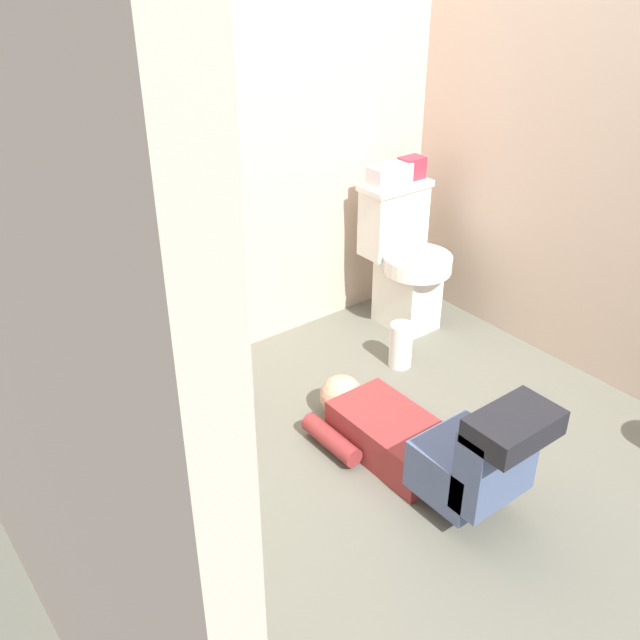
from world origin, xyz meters
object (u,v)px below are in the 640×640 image
(toilet, at_px, (404,259))
(person_plumber, at_px, (426,442))
(bottle_green, at_px, (44,248))
(soap_dispenser, at_px, (19,252))
(bottle_pink, at_px, (79,229))
(toiletry_bag, at_px, (412,168))
(faucet, at_px, (71,242))
(paper_towel_roll, at_px, (401,345))
(vanity_cabinet, at_px, (105,362))
(bottle_blue, at_px, (66,248))
(bottle_amber, at_px, (99,230))
(tissue_box, at_px, (389,175))

(toilet, bearing_deg, person_plumber, -128.93)
(toilet, relative_size, bottle_green, 6.18)
(soap_dispenser, distance_m, bottle_pink, 0.23)
(toiletry_bag, relative_size, bottle_pink, 0.69)
(faucet, height_order, bottle_green, bottle_green)
(soap_dispenser, bearing_deg, paper_towel_roll, -13.29)
(person_plumber, xyz_separation_m, bottle_pink, (-0.83, 1.03, 0.73))
(toilet, xyz_separation_m, vanity_cabinet, (-1.64, -0.08, 0.05))
(toiletry_bag, relative_size, bottle_blue, 1.17)
(vanity_cabinet, relative_size, bottle_pink, 4.57)
(bottle_amber, bearing_deg, bottle_green, -177.38)
(toilet, relative_size, bottle_amber, 5.14)
(toilet, xyz_separation_m, soap_dispenser, (-1.83, 0.04, 0.52))
(bottle_amber, bearing_deg, tissue_box, 1.48)
(person_plumber, xyz_separation_m, soap_dispenser, (-1.05, 1.00, 0.71))
(soap_dispenser, relative_size, bottle_pink, 0.92)
(toiletry_bag, height_order, bottle_blue, bottle_blue)
(bottle_green, xyz_separation_m, bottle_amber, (0.21, 0.01, 0.01))
(toilet, height_order, person_plumber, toilet)
(faucet, height_order, paper_towel_roll, faucet)
(soap_dispenser, xyz_separation_m, bottle_pink, (0.23, 0.02, 0.02))
(person_plumber, height_order, bottle_blue, bottle_blue)
(person_plumber, relative_size, bottle_pink, 5.93)
(bottle_pink, bearing_deg, tissue_box, 0.96)
(toilet, bearing_deg, vanity_cabinet, -177.25)
(bottle_blue, bearing_deg, toiletry_bag, 2.55)
(soap_dispenser, height_order, bottle_amber, soap_dispenser)
(person_plumber, bearing_deg, faucet, 130.08)
(faucet, height_order, tissue_box, faucet)
(toiletry_bag, bearing_deg, bottle_green, -178.51)
(person_plumber, bearing_deg, bottle_pink, 128.81)
(toilet, height_order, vanity_cabinet, vanity_cabinet)
(vanity_cabinet, height_order, person_plumber, vanity_cabinet)
(toiletry_bag, relative_size, soap_dispenser, 0.75)
(vanity_cabinet, xyz_separation_m, person_plumber, (0.86, -0.88, -0.24))
(toilet, height_order, bottle_green, bottle_green)
(person_plumber, bearing_deg, bottle_blue, 132.77)
(bottle_green, xyz_separation_m, paper_towel_roll, (1.45, -0.36, -0.77))
(faucet, xyz_separation_m, bottle_green, (-0.11, -0.02, 0.01))
(faucet, bearing_deg, bottle_pink, 4.20)
(toiletry_bag, height_order, bottle_amber, bottle_amber)
(person_plumber, bearing_deg, bottle_amber, 126.75)
(tissue_box, relative_size, paper_towel_roll, 0.97)
(bottle_amber, bearing_deg, bottle_blue, -164.11)
(vanity_cabinet, distance_m, bottle_amber, 0.50)
(bottle_pink, bearing_deg, bottle_green, -171.23)
(toiletry_bag, distance_m, paper_towel_roll, 0.90)
(person_plumber, distance_m, paper_towel_roll, 0.80)
(vanity_cabinet, relative_size, toiletry_bag, 6.61)
(faucet, bearing_deg, bottle_blue, -127.72)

